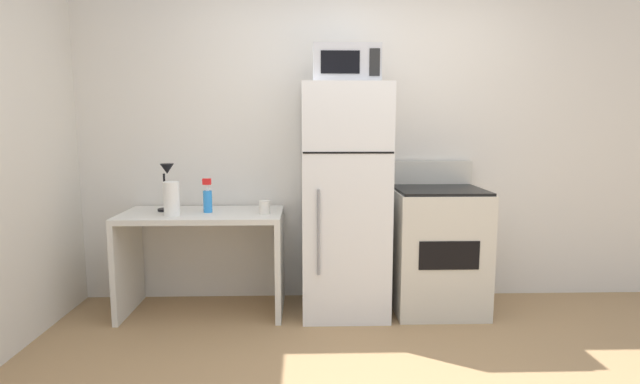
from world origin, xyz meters
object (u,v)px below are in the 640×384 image
at_px(desk_lamp, 167,179).
at_px(microwave, 346,65).
at_px(coffee_mug, 264,207).
at_px(refrigerator, 345,201).
at_px(oven_range, 437,248).
at_px(paper_towel_roll, 172,199).
at_px(spray_bottle, 208,199).
at_px(desk, 203,243).

relative_size(desk_lamp, microwave, 0.77).
bearing_deg(coffee_mug, refrigerator, 6.06).
distance_m(desk_lamp, oven_range, 2.07).
bearing_deg(oven_range, paper_towel_roll, -176.25).
relative_size(desk_lamp, coffee_mug, 3.72).
xyz_separation_m(spray_bottle, refrigerator, (1.00, -0.01, -0.01)).
relative_size(coffee_mug, refrigerator, 0.06).
bearing_deg(coffee_mug, paper_towel_roll, -175.22).
bearing_deg(microwave, desk_lamp, 176.33).
bearing_deg(refrigerator, spray_bottle, 179.48).
bearing_deg(paper_towel_roll, coffee_mug, 4.78).
xyz_separation_m(desk_lamp, microwave, (1.30, -0.08, 0.81)).
height_order(microwave, oven_range, microwave).
distance_m(refrigerator, oven_range, 0.79).
xyz_separation_m(desk, paper_towel_roll, (-0.18, -0.13, 0.35)).
bearing_deg(spray_bottle, oven_range, 0.05).
height_order(desk_lamp, oven_range, desk_lamp).
distance_m(desk_lamp, microwave, 1.53).
height_order(paper_towel_roll, microwave, microwave).
distance_m(desk, coffee_mug, 0.54).
relative_size(coffee_mug, microwave, 0.21).
distance_m(desk, spray_bottle, 0.33).
distance_m(coffee_mug, spray_bottle, 0.43).
distance_m(desk_lamp, spray_bottle, 0.34).
relative_size(spray_bottle, microwave, 0.54).
height_order(desk, microwave, microwave).
height_order(paper_towel_roll, refrigerator, refrigerator).
distance_m(refrigerator, microwave, 0.96).
relative_size(desk, coffee_mug, 12.23).
distance_m(desk_lamp, refrigerator, 1.31).
relative_size(desk_lamp, oven_range, 0.32).
height_order(desk, oven_range, oven_range).
distance_m(desk_lamp, coffee_mug, 0.76).
bearing_deg(paper_towel_roll, oven_range, 3.75).
bearing_deg(oven_range, desk_lamp, 178.51).
relative_size(desk, paper_towel_roll, 4.84).
bearing_deg(spray_bottle, desk, 175.62).
bearing_deg(desk_lamp, coffee_mug, -9.73).
relative_size(desk, oven_range, 1.06).
xyz_separation_m(coffee_mug, paper_towel_roll, (-0.64, -0.05, 0.07)).
bearing_deg(spray_bottle, microwave, -1.73).
relative_size(coffee_mug, oven_range, 0.09).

